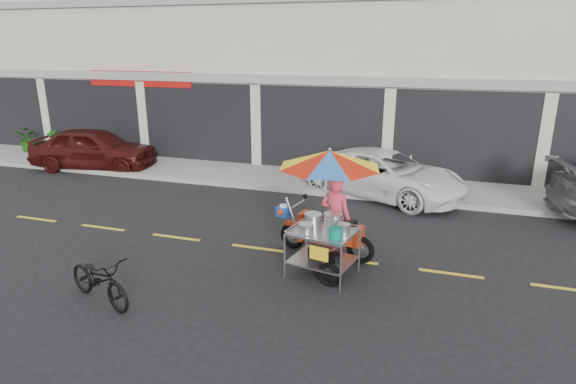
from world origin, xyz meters
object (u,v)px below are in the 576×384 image
(maroon_sedan, at_px, (94,148))
(near_bicycle, at_px, (99,280))
(white_pickup, at_px, (385,174))
(food_vendor_rig, at_px, (330,192))

(maroon_sedan, xyz_separation_m, near_bicycle, (6.15, -7.61, -0.30))
(white_pickup, distance_m, near_bicycle, 8.49)
(near_bicycle, relative_size, food_vendor_rig, 0.65)
(maroon_sedan, distance_m, near_bicycle, 9.79)
(maroon_sedan, bearing_deg, food_vendor_rig, -127.17)
(white_pickup, height_order, near_bicycle, white_pickup)
(white_pickup, xyz_separation_m, food_vendor_rig, (-0.50, -5.04, 0.91))
(maroon_sedan, height_order, white_pickup, maroon_sedan)
(near_bicycle, distance_m, food_vendor_rig, 4.38)
(white_pickup, bearing_deg, maroon_sedan, 112.48)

